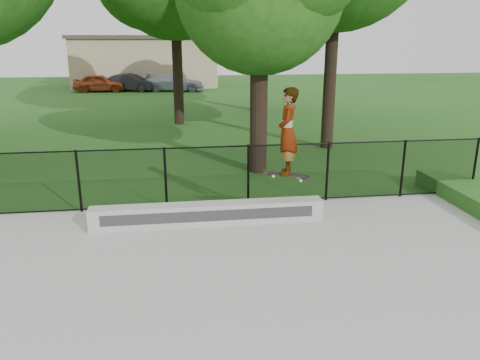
{
  "coord_description": "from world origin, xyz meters",
  "views": [
    {
      "loc": [
        0.28,
        -4.92,
        3.98
      ],
      "look_at": [
        1.56,
        4.2,
        1.2
      ],
      "focal_mm": 35.0,
      "sensor_mm": 36.0,
      "label": 1
    }
  ],
  "objects_px": {
    "car_a": "(100,83)",
    "skater_airborne": "(287,133)",
    "car_b": "(130,83)",
    "car_c": "(174,82)",
    "grind_ledge": "(208,214)"
  },
  "relations": [
    {
      "from": "skater_airborne",
      "to": "car_c",
      "type": "bearing_deg",
      "value": 94.44
    },
    {
      "from": "car_a",
      "to": "skater_airborne",
      "type": "height_order",
      "value": "skater_airborne"
    },
    {
      "from": "grind_ledge",
      "to": "car_a",
      "type": "bearing_deg",
      "value": 102.44
    },
    {
      "from": "car_c",
      "to": "skater_airborne",
      "type": "relative_size",
      "value": 2.19
    },
    {
      "from": "car_a",
      "to": "skater_airborne",
      "type": "distance_m",
      "value": 30.28
    },
    {
      "from": "car_a",
      "to": "car_b",
      "type": "bearing_deg",
      "value": -86.15
    },
    {
      "from": "car_c",
      "to": "car_b",
      "type": "bearing_deg",
      "value": 92.0
    },
    {
      "from": "car_c",
      "to": "skater_airborne",
      "type": "distance_m",
      "value": 29.0
    },
    {
      "from": "grind_ledge",
      "to": "skater_airborne",
      "type": "xyz_separation_m",
      "value": [
        1.67,
        -0.23,
        1.81
      ]
    },
    {
      "from": "car_a",
      "to": "skater_airborne",
      "type": "relative_size",
      "value": 2.02
    },
    {
      "from": "grind_ledge",
      "to": "car_a",
      "type": "distance_m",
      "value": 29.62
    },
    {
      "from": "grind_ledge",
      "to": "car_b",
      "type": "relative_size",
      "value": 1.37
    },
    {
      "from": "car_c",
      "to": "grind_ledge",
      "type": "bearing_deg",
      "value": -170.39
    },
    {
      "from": "car_c",
      "to": "car_a",
      "type": "bearing_deg",
      "value": 95.71
    },
    {
      "from": "grind_ledge",
      "to": "car_c",
      "type": "height_order",
      "value": "car_c"
    }
  ]
}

